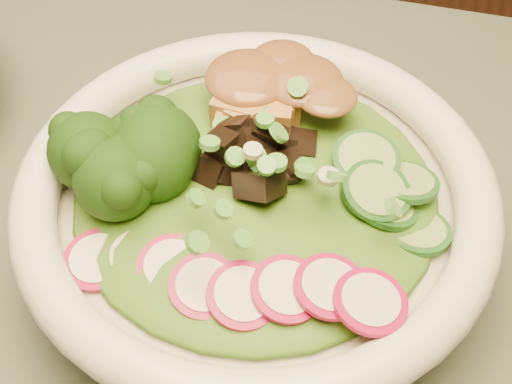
# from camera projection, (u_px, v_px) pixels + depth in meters

# --- Properties ---
(salad_bowl) EXTENTS (0.31, 0.31, 0.08)m
(salad_bowl) POSITION_uv_depth(u_px,v_px,m) (256.00, 213.00, 0.47)
(salad_bowl) COLOR white
(salad_bowl) RESTS_ON dining_table
(lettuce_bed) EXTENTS (0.23, 0.23, 0.03)m
(lettuce_bed) POSITION_uv_depth(u_px,v_px,m) (256.00, 191.00, 0.45)
(lettuce_bed) COLOR #2E6014
(lettuce_bed) RESTS_ON salad_bowl
(broccoli_florets) EXTENTS (0.12, 0.11, 0.05)m
(broccoli_florets) POSITION_uv_depth(u_px,v_px,m) (141.00, 164.00, 0.44)
(broccoli_florets) COLOR black
(broccoli_florets) RESTS_ON salad_bowl
(radish_slices) EXTENTS (0.13, 0.09, 0.02)m
(radish_slices) POSITION_uv_depth(u_px,v_px,m) (246.00, 287.00, 0.40)
(radish_slices) COLOR #A00C41
(radish_slices) RESTS_ON salad_bowl
(cucumber_slices) EXTENTS (0.11, 0.11, 0.04)m
(cucumber_slices) POSITION_uv_depth(u_px,v_px,m) (376.00, 188.00, 0.43)
(cucumber_slices) COLOR #90AF61
(cucumber_slices) RESTS_ON salad_bowl
(mushroom_heap) EXTENTS (0.11, 0.11, 0.05)m
(mushroom_heap) POSITION_uv_depth(u_px,v_px,m) (259.00, 157.00, 0.45)
(mushroom_heap) COLOR black
(mushroom_heap) RESTS_ON salad_bowl
(tofu_cubes) EXTENTS (0.12, 0.10, 0.04)m
(tofu_cubes) POSITION_uv_depth(u_px,v_px,m) (271.00, 98.00, 0.49)
(tofu_cubes) COLOR #A97A38
(tofu_cubes) RESTS_ON salad_bowl
(peanut_sauce) EXTENTS (0.08, 0.06, 0.02)m
(peanut_sauce) POSITION_uv_depth(u_px,v_px,m) (271.00, 82.00, 0.47)
(peanut_sauce) COLOR brown
(peanut_sauce) RESTS_ON tofu_cubes
(scallion_garnish) EXTENTS (0.22, 0.22, 0.03)m
(scallion_garnish) POSITION_uv_depth(u_px,v_px,m) (256.00, 161.00, 0.43)
(scallion_garnish) COLOR #4F9F38
(scallion_garnish) RESTS_ON salad_bowl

